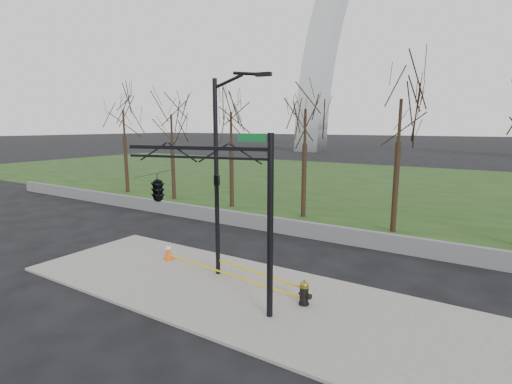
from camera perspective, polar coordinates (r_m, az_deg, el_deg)
The scene contains 10 objects.
ground at distance 14.73m, azimuth -3.38°, elevation -14.94°, with size 500.00×500.00×0.00m, color black.
sidewalk at distance 14.71m, azimuth -3.38°, elevation -14.76°, with size 18.00×6.00×0.10m, color slate.
grass_strip at distance 42.06m, azimuth 20.93°, elevation 0.89°, with size 120.00×40.00×0.06m, color #1E3312.
guardrail at distance 21.20m, azimuth 9.25°, elevation -5.89°, with size 60.00×0.30×0.90m, color #59595B.
tree_row at distance 24.15m, azimuth 13.70°, elevation 5.47°, with size 46.44×4.00×8.83m.
fire_hydrant at distance 13.53m, azimuth 7.32°, elevation -14.96°, with size 0.56×0.36×0.90m.
traffic_cone at distance 18.09m, azimuth -13.10°, elevation -8.67°, with size 0.53×0.53×0.80m.
street_light at distance 15.03m, azimuth -5.27°, elevation 4.18°, with size 2.37×0.62×8.21m.
traffic_signal_mast at distance 12.85m, azimuth -11.79°, elevation 0.57°, with size 4.98×2.54×6.00m.
caution_tape at distance 15.26m, azimuth -2.85°, elevation -12.16°, with size 7.23×0.81×0.46m.
Camera 1 is at (7.76, -10.88, 6.20)m, focal length 26.45 mm.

